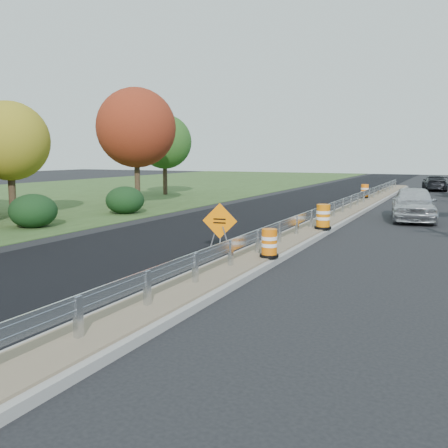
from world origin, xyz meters
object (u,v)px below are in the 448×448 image
at_px(caution_sign, 220,240).
at_px(barrel_median_mid, 323,217).
at_px(barrel_median_far, 365,191).
at_px(car_silver, 413,203).
at_px(barrel_median_near, 269,244).
at_px(car_dark_far, 435,183).

height_order(caution_sign, barrel_median_mid, caution_sign).
bearing_deg(caution_sign, barrel_median_far, 77.13).
xyz_separation_m(barrel_median_mid, car_silver, (2.91, 6.16, 0.13)).
distance_m(caution_sign, barrel_median_far, 20.80).
bearing_deg(barrel_median_far, car_silver, -67.10).
distance_m(barrel_median_near, barrel_median_far, 21.90).
height_order(car_silver, car_dark_far, car_silver).
bearing_deg(caution_sign, car_silver, 55.88).
xyz_separation_m(caution_sign, barrel_median_far, (1.07, 20.77, 0.26)).
distance_m(barrel_median_near, car_silver, 12.73).
bearing_deg(car_silver, barrel_median_near, -111.18).
relative_size(barrel_median_near, barrel_median_far, 0.89).
xyz_separation_m(caution_sign, barrel_median_near, (2.17, -1.10, 0.21)).
distance_m(caution_sign, barrel_median_mid, 5.58).
relative_size(barrel_median_mid, car_dark_far, 0.21).
height_order(barrel_median_near, barrel_median_mid, barrel_median_mid).
relative_size(barrel_median_near, car_silver, 0.17).
distance_m(car_silver, car_dark_far, 22.46).
height_order(caution_sign, barrel_median_near, caution_sign).
xyz_separation_m(barrel_median_near, barrel_median_mid, (0.00, 6.23, 0.08)).
bearing_deg(car_dark_far, barrel_median_far, 65.98).
height_order(barrel_median_far, car_silver, car_silver).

